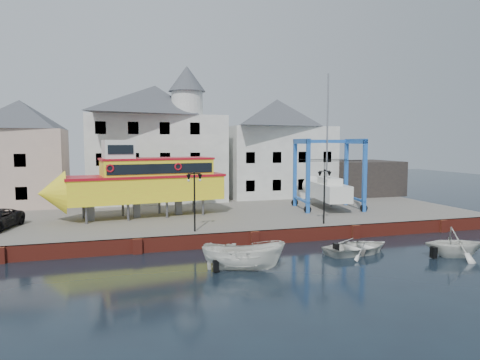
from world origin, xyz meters
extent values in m
plane|color=black|center=(0.00, 0.00, 0.00)|extent=(140.00, 140.00, 0.00)
cube|color=#656058|center=(0.00, 11.00, 0.50)|extent=(44.00, 22.00, 1.00)
cube|color=maroon|center=(0.00, 0.12, 0.50)|extent=(44.00, 0.25, 1.00)
cube|color=maroon|center=(-16.00, -0.05, 0.50)|extent=(0.60, 0.36, 1.00)
cube|color=maroon|center=(-8.00, -0.05, 0.50)|extent=(0.60, 0.36, 1.00)
cube|color=maroon|center=(0.00, -0.05, 0.50)|extent=(0.60, 0.36, 1.00)
cube|color=maroon|center=(8.00, -0.05, 0.50)|extent=(0.60, 0.36, 1.00)
cube|color=maroon|center=(16.00, -0.05, 0.50)|extent=(0.60, 0.36, 1.00)
cube|color=tan|center=(-18.00, 18.00, 4.75)|extent=(8.00, 7.00, 7.50)
pyramid|color=#383C43|center=(-18.00, 18.00, 9.90)|extent=(8.00, 7.00, 2.80)
cube|color=black|center=(-17.50, 14.54, 2.60)|extent=(1.00, 0.08, 1.20)
cube|color=black|center=(-17.50, 14.54, 5.60)|extent=(1.00, 0.08, 1.20)
cube|color=#BCBCB7|center=(-5.00, 18.50, 5.50)|extent=(14.00, 8.00, 9.00)
pyramid|color=#383C43|center=(-5.00, 18.50, 11.60)|extent=(14.00, 8.00, 3.20)
cube|color=black|center=(-10.50, 14.54, 2.60)|extent=(1.00, 0.08, 1.20)
cube|color=black|center=(-7.50, 14.54, 2.60)|extent=(1.00, 0.08, 1.20)
cube|color=black|center=(-4.50, 14.54, 2.60)|extent=(1.00, 0.08, 1.20)
cube|color=black|center=(-1.50, 14.54, 2.60)|extent=(1.00, 0.08, 1.20)
cube|color=black|center=(-10.50, 14.54, 5.60)|extent=(1.00, 0.08, 1.20)
cube|color=black|center=(-7.50, 14.54, 5.60)|extent=(1.00, 0.08, 1.20)
cube|color=black|center=(-4.50, 14.54, 5.60)|extent=(1.00, 0.08, 1.20)
cube|color=black|center=(-1.50, 14.54, 5.60)|extent=(1.00, 0.08, 1.20)
cube|color=black|center=(-10.50, 14.54, 8.60)|extent=(1.00, 0.08, 1.20)
cube|color=black|center=(-7.50, 14.54, 8.60)|extent=(1.00, 0.08, 1.20)
cube|color=black|center=(-4.50, 14.54, 8.60)|extent=(1.00, 0.08, 1.20)
cube|color=black|center=(-1.50, 14.54, 8.60)|extent=(1.00, 0.08, 1.20)
cylinder|color=#BCBCB7|center=(-2.00, 16.10, 11.20)|extent=(3.20, 3.20, 2.40)
cone|color=#383C43|center=(-2.00, 16.10, 13.70)|extent=(3.80, 3.80, 2.60)
cube|color=#BCBCB7|center=(9.00, 19.00, 5.00)|extent=(12.00, 8.00, 8.00)
pyramid|color=#383C43|center=(9.00, 19.00, 10.60)|extent=(12.00, 8.00, 3.20)
cube|color=black|center=(4.50, 15.04, 2.60)|extent=(1.00, 0.08, 1.20)
cube|color=black|center=(7.50, 15.04, 2.60)|extent=(1.00, 0.08, 1.20)
cube|color=black|center=(10.50, 15.04, 2.60)|extent=(1.00, 0.08, 1.20)
cube|color=black|center=(13.50, 15.04, 2.60)|extent=(1.00, 0.08, 1.20)
cube|color=black|center=(4.50, 15.04, 5.60)|extent=(1.00, 0.08, 1.20)
cube|color=black|center=(7.50, 15.04, 5.60)|extent=(1.00, 0.08, 1.20)
cube|color=black|center=(10.50, 15.04, 5.60)|extent=(1.00, 0.08, 1.20)
cube|color=black|center=(13.50, 15.04, 5.60)|extent=(1.00, 0.08, 1.20)
cube|color=black|center=(19.00, 17.00, 3.00)|extent=(8.00, 7.00, 4.00)
cylinder|color=black|center=(-4.00, 1.20, 3.00)|extent=(0.12, 0.12, 4.00)
cube|color=black|center=(-4.00, 1.20, 5.05)|extent=(0.90, 0.06, 0.06)
sphere|color=black|center=(-4.00, 1.20, 5.12)|extent=(0.16, 0.16, 0.16)
cone|color=black|center=(-4.40, 1.20, 4.78)|extent=(0.32, 0.32, 0.45)
sphere|color=silver|center=(-4.40, 1.20, 4.60)|extent=(0.18, 0.18, 0.18)
cone|color=black|center=(-3.60, 1.20, 4.78)|extent=(0.32, 0.32, 0.45)
sphere|color=silver|center=(-3.60, 1.20, 4.60)|extent=(0.18, 0.18, 0.18)
cylinder|color=black|center=(6.00, 1.20, 3.00)|extent=(0.12, 0.12, 4.00)
cube|color=black|center=(6.00, 1.20, 5.05)|extent=(0.90, 0.06, 0.06)
sphere|color=black|center=(6.00, 1.20, 5.12)|extent=(0.16, 0.16, 0.16)
cone|color=black|center=(5.60, 1.20, 4.78)|extent=(0.32, 0.32, 0.45)
sphere|color=silver|center=(5.60, 1.20, 4.60)|extent=(0.18, 0.18, 0.18)
cone|color=black|center=(6.40, 1.20, 4.78)|extent=(0.32, 0.32, 0.45)
sphere|color=silver|center=(6.40, 1.20, 4.60)|extent=(0.18, 0.18, 0.18)
cylinder|color=#59595E|center=(-11.47, 6.27, 1.68)|extent=(0.23, 0.23, 1.35)
cylinder|color=#59595E|center=(-11.84, 8.77, 1.68)|extent=(0.23, 0.23, 1.35)
cylinder|color=#59595E|center=(-8.36, 6.73, 1.68)|extent=(0.23, 0.23, 1.35)
cylinder|color=#59595E|center=(-8.72, 9.22, 1.68)|extent=(0.23, 0.23, 1.35)
cylinder|color=#59595E|center=(-5.24, 7.18, 1.68)|extent=(0.23, 0.23, 1.35)
cylinder|color=#59595E|center=(-5.60, 9.68, 1.68)|extent=(0.23, 0.23, 1.35)
cylinder|color=#59595E|center=(-2.12, 7.64, 1.68)|extent=(0.23, 0.23, 1.35)
cylinder|color=#59595E|center=(-2.48, 10.13, 1.68)|extent=(0.23, 0.23, 1.35)
cube|color=#59595E|center=(-11.21, 7.59, 1.68)|extent=(0.60, 0.52, 1.35)
cube|color=#59595E|center=(-7.65, 8.11, 1.68)|extent=(0.60, 0.52, 1.35)
cube|color=#59595E|center=(-4.08, 8.62, 1.68)|extent=(0.60, 0.52, 1.35)
cube|color=#FFFB1F|center=(-6.76, 8.23, 3.34)|extent=(12.97, 5.20, 1.98)
cone|color=#FFFB1F|center=(-13.97, 7.18, 3.34)|extent=(2.45, 3.67, 3.42)
cube|color=#AA0F1B|center=(-6.76, 8.23, 4.42)|extent=(13.25, 5.38, 0.20)
cube|color=#FFFB1F|center=(-5.87, 8.36, 5.05)|extent=(9.35, 4.33, 1.44)
cube|color=black|center=(-5.64, 6.82, 5.10)|extent=(8.56, 1.31, 0.81)
cube|color=black|center=(-6.09, 9.91, 5.10)|extent=(8.56, 1.31, 0.81)
cube|color=#AA0F1B|center=(-5.87, 8.36, 5.85)|extent=(9.54, 4.44, 0.16)
cube|color=silver|center=(-8.98, 7.91, 6.59)|extent=(2.65, 2.65, 1.64)
cube|color=black|center=(-8.81, 6.72, 6.66)|extent=(1.95, 0.34, 0.72)
torus|color=#AA0F1B|center=(-9.64, 6.19, 5.23)|extent=(0.64, 0.22, 0.63)
torus|color=#AA0F1B|center=(-4.30, 6.97, 5.23)|extent=(0.64, 0.22, 0.63)
cube|color=#1547A2|center=(6.94, 6.09, 4.24)|extent=(0.37, 0.37, 6.48)
cylinder|color=black|center=(6.94, 6.09, 1.32)|extent=(0.67, 0.32, 0.65)
cube|color=#1547A2|center=(7.56, 10.35, 4.24)|extent=(0.37, 0.37, 6.48)
cylinder|color=black|center=(7.56, 10.35, 1.32)|extent=(0.67, 0.32, 0.65)
cube|color=#1547A2|center=(12.12, 5.34, 4.24)|extent=(0.37, 0.37, 6.48)
cylinder|color=black|center=(12.12, 5.34, 1.32)|extent=(0.67, 0.32, 0.65)
cube|color=#1547A2|center=(12.74, 9.60, 4.24)|extent=(0.37, 0.37, 6.48)
cylinder|color=black|center=(12.74, 9.60, 1.32)|extent=(0.67, 0.32, 0.65)
cube|color=#1547A2|center=(7.25, 8.22, 7.32)|extent=(0.99, 4.63, 0.45)
cube|color=#1547A2|center=(7.25, 8.22, 1.93)|extent=(0.89, 4.61, 0.19)
cube|color=#1547A2|center=(12.43, 7.47, 7.32)|extent=(0.99, 4.63, 0.45)
cube|color=#1547A2|center=(12.43, 7.47, 1.93)|extent=(0.89, 4.61, 0.19)
cube|color=#1547A2|center=(10.15, 9.98, 7.32)|extent=(5.54, 1.12, 0.32)
cube|color=silver|center=(9.84, 7.85, 2.67)|extent=(3.11, 7.18, 1.48)
cone|color=silver|center=(10.44, 11.92, 2.67)|extent=(2.32, 1.77, 2.13)
cube|color=#59595E|center=(9.84, 7.85, 1.60)|extent=(0.46, 1.68, 0.65)
cube|color=silver|center=(9.77, 7.39, 3.68)|extent=(1.87, 2.96, 0.56)
cylinder|color=#99999E|center=(9.91, 8.30, 8.50)|extent=(0.18, 0.18, 10.18)
cube|color=black|center=(9.60, 6.20, 5.57)|extent=(4.92, 0.84, 0.05)
cube|color=black|center=(10.08, 9.49, 5.57)|extent=(4.92, 0.84, 0.05)
imported|color=silver|center=(-2.42, -5.36, 0.00)|extent=(5.03, 3.19, 1.82)
imported|color=silver|center=(5.86, -3.87, 0.00)|extent=(5.33, 4.21, 1.00)
imported|color=silver|center=(11.23, -6.40, 0.00)|extent=(4.49, 4.12, 2.00)
camera|label=1|loc=(-9.25, -28.03, 7.22)|focal=32.00mm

